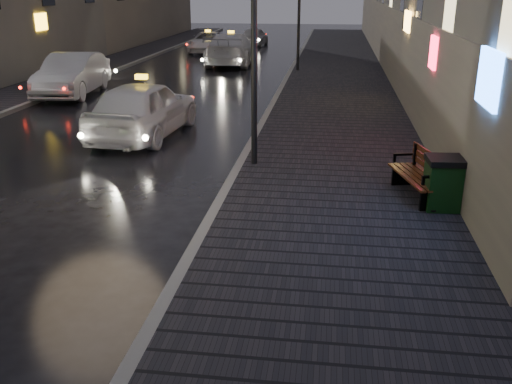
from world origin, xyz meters
TOP-DOWN VIEW (x-y plane):
  - ground at (0.00, 0.00)m, footprint 120.00×120.00m
  - sidewalk at (3.90, 21.00)m, footprint 4.60×58.00m
  - curb at (1.50, 21.00)m, footprint 0.20×58.00m
  - sidewalk_far at (-8.70, 21.00)m, footprint 2.40×58.00m
  - curb_far at (-7.40, 21.00)m, footprint 0.20×58.00m
  - lamp_near at (1.85, 6.00)m, footprint 0.36×0.36m
  - lamp_far at (1.85, 22.00)m, footprint 0.36×0.36m
  - bench at (5.49, 4.17)m, footprint 1.07×1.89m
  - trash_bin at (5.80, 3.58)m, footprint 0.70×0.70m
  - taxi_near at (-1.76, 8.70)m, footprint 2.33×5.02m
  - car_left_mid at (-6.71, 14.79)m, footprint 2.20×5.09m
  - taxi_mid at (-1.99, 24.61)m, footprint 2.52×5.93m
  - taxi_far at (-4.60, 30.71)m, footprint 2.24×4.69m
  - car_far at (-2.14, 35.07)m, footprint 1.76×3.91m

SIDE VIEW (x-z plane):
  - ground at x=0.00m, z-range 0.00..0.00m
  - sidewalk at x=3.90m, z-range 0.00..0.15m
  - curb at x=1.50m, z-range 0.00..0.15m
  - sidewalk_far at x=-8.70m, z-range 0.00..0.15m
  - curb_far at x=-7.40m, z-range 0.00..0.15m
  - bench at x=5.49m, z-range 0.15..1.07m
  - taxi_far at x=-4.60m, z-range 0.00..1.29m
  - car_far at x=-2.14m, z-range 0.00..1.30m
  - trash_bin at x=5.80m, z-range 0.16..1.17m
  - car_left_mid at x=-6.71m, z-range 0.00..1.63m
  - taxi_near at x=-1.76m, z-range 0.00..1.66m
  - taxi_mid at x=-1.99m, z-range 0.00..1.71m
  - lamp_near at x=1.85m, z-range 0.85..6.13m
  - lamp_far at x=1.85m, z-range 0.85..6.13m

